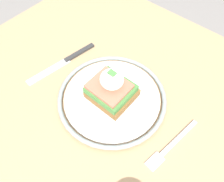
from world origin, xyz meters
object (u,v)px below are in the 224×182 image
fork (171,146)px  sandwich (111,88)px  knife (68,60)px  plate (112,98)px

fork → sandwich: bearing=-2.7°
fork → knife: bearing=-4.2°
sandwich → fork: size_ratio=0.63×
sandwich → plate: bearing=-143.7°
plate → fork: 0.17m
plate → fork: size_ratio=1.68×
sandwich → knife: (0.17, -0.02, -0.04)m
sandwich → knife: 0.17m
plate → fork: (-0.16, 0.01, -0.01)m
sandwich → knife: size_ratio=0.46×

